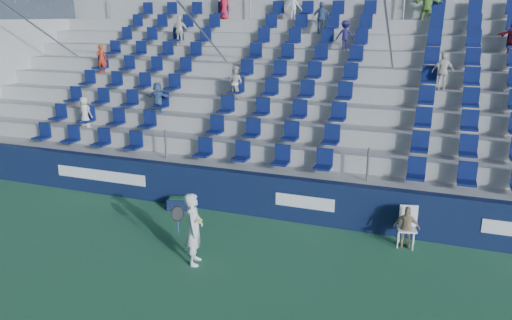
# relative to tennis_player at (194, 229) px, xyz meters

# --- Properties ---
(ground) EXTENTS (70.00, 70.00, 0.00)m
(ground) POSITION_rel_tennis_player_xyz_m (0.22, -0.01, -0.83)
(ground) COLOR #2F6F46
(ground) RESTS_ON ground
(sponsor_wall) EXTENTS (24.00, 0.32, 1.20)m
(sponsor_wall) POSITION_rel_tennis_player_xyz_m (0.22, 3.13, -0.23)
(sponsor_wall) COLOR #101B3C
(sponsor_wall) RESTS_ON ground
(grandstand) EXTENTS (24.00, 8.17, 6.63)m
(grandstand) POSITION_rel_tennis_player_xyz_m (0.22, 8.23, 1.30)
(grandstand) COLOR #A0A19B
(grandstand) RESTS_ON ground
(tennis_player) EXTENTS (0.69, 0.70, 1.66)m
(tennis_player) POSITION_rel_tennis_player_xyz_m (0.00, 0.00, 0.00)
(tennis_player) COLOR silver
(tennis_player) RESTS_ON ground
(line_judge_chair) EXTENTS (0.52, 0.53, 0.99)m
(line_judge_chair) POSITION_rel_tennis_player_xyz_m (4.37, 2.64, -0.27)
(line_judge_chair) COLOR white
(line_judge_chair) RESTS_ON ground
(line_judge) EXTENTS (0.62, 0.28, 1.04)m
(line_judge) POSITION_rel_tennis_player_xyz_m (4.37, 2.49, -0.31)
(line_judge) COLOR tan
(line_judge) RESTS_ON ground
(ball_bin) EXTENTS (0.70, 0.57, 0.34)m
(ball_bin) POSITION_rel_tennis_player_xyz_m (-1.94, 2.74, -0.65)
(ball_bin) COLOR #0E1735
(ball_bin) RESTS_ON ground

